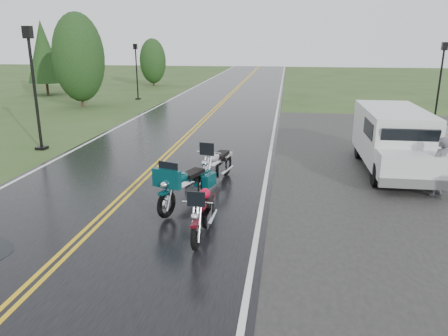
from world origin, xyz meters
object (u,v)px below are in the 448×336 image
Objects in this scene: motorcycle_red at (196,225)px; motorcycle_teal at (166,193)px; lamp_post_near_left at (35,89)px; van_white at (379,153)px; person_at_van at (439,168)px; motorcycle_silver at (206,170)px; lamp_post_far_right at (440,83)px; lamp_post_far_left at (137,72)px.

motorcycle_teal is (-1.03, 1.52, 0.09)m from motorcycle_red.
lamp_post_near_left is at bearing 136.28° from motorcycle_red.
van_white is (5.46, 3.24, 0.34)m from motorcycle_teal.
person_at_van is 0.35× the size of lamp_post_near_left.
motorcycle_red is 0.88× the size of motorcycle_silver.
lamp_post_near_left reaches higher than motorcycle_teal.
motorcycle_teal is at bearing -126.31° from lamp_post_far_right.
motorcycle_red is at bearing -70.84° from motorcycle_silver.
lamp_post_far_right is (17.10, 7.97, -0.32)m from lamp_post_near_left.
van_white is 1.29× the size of lamp_post_far_right.
motorcycle_red is 1.84m from motorcycle_teal.
van_white is 11.91m from lamp_post_far_right.
motorcycle_silver is at bearing 97.74° from motorcycle_red.
motorcycle_teal is 22.12m from lamp_post_far_left.
person_at_van is 23.29m from lamp_post_far_left.
van_white is 1.62m from person_at_van.
van_white is (4.43, 4.76, 0.43)m from motorcycle_red.
motorcycle_teal is 0.60× the size of lamp_post_far_left.
lamp_post_far_right is at bearing -147.26° from person_at_van.
lamp_post_far_left is (-7.79, 20.67, 1.25)m from motorcycle_teal.
motorcycle_red is at bearing -36.41° from motorcycle_teal.
lamp_post_far_right reaches higher than motorcycle_silver.
motorcycle_silver is 0.49× the size of lamp_post_near_left.
motorcycle_silver is 20.52m from lamp_post_far_left.
lamp_post_near_left is (-6.77, 6.09, 1.67)m from motorcycle_teal.
person_at_van reaches higher than motorcycle_silver.
lamp_post_near_left is at bearing -155.00° from lamp_post_far_right.
lamp_post_far_right is (10.33, 14.06, 1.35)m from motorcycle_teal.
lamp_post_far_right reaches higher than lamp_post_far_left.
motorcycle_silver is (-0.44, 3.49, 0.08)m from motorcycle_red.
motorcycle_silver is 8.59m from lamp_post_near_left.
lamp_post_far_left is at bearing -91.41° from person_at_van.
motorcycle_red is 6.51m from van_white.
motorcycle_silver is 1.40× the size of person_at_van.
van_white is (4.87, 1.27, 0.34)m from motorcycle_silver.
motorcycle_silver reaches higher than motorcycle_red.
motorcycle_silver is 0.60× the size of lamp_post_far_left.
person_at_van reaches higher than motorcycle_red.
lamp_post_far_left is at bearing 126.11° from motorcycle_silver.
motorcycle_silver is at bearing -65.86° from lamp_post_far_left.
lamp_post_far_right is at bearing 63.10° from motorcycle_silver.
lamp_post_far_left is at bearing 130.00° from motorcycle_teal.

